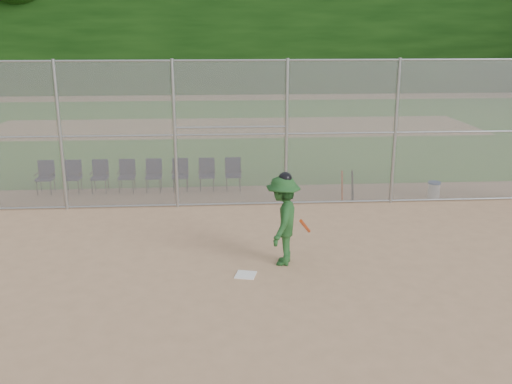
{
  "coord_description": "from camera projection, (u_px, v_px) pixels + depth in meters",
  "views": [
    {
      "loc": [
        -0.88,
        -10.15,
        4.75
      ],
      "look_at": [
        0.0,
        2.5,
        1.1
      ],
      "focal_mm": 40.0,
      "sensor_mm": 36.0,
      "label": 1
    }
  ],
  "objects": [
    {
      "name": "chair_3",
      "position": [
        127.0,
        176.0,
        17.07
      ],
      "size": [
        0.54,
        0.52,
        0.96
      ],
      "primitive_type": null,
      "color": "#0E1234",
      "rests_on": "ground"
    },
    {
      "name": "batter_at_plate",
      "position": [
        283.0,
        220.0,
        11.72
      ],
      "size": [
        1.09,
        1.45,
        1.97
      ],
      "color": "#205022",
      "rests_on": "ground"
    },
    {
      "name": "chair_5",
      "position": [
        180.0,
        175.0,
        17.18
      ],
      "size": [
        0.54,
        0.52,
        0.96
      ],
      "primitive_type": null,
      "color": "#0E1234",
      "rests_on": "ground"
    },
    {
      "name": "grass_strip",
      "position": [
        234.0,
        127.0,
        28.35
      ],
      "size": [
        100.0,
        100.0,
        0.0
      ],
      "primitive_type": "plane",
      "color": "#326E21",
      "rests_on": "ground"
    },
    {
      "name": "ground",
      "position": [
        265.0,
        282.0,
        11.1
      ],
      "size": [
        100.0,
        100.0,
        0.0
      ],
      "primitive_type": "plane",
      "color": "tan",
      "rests_on": "ground"
    },
    {
      "name": "chair_2",
      "position": [
        100.0,
        177.0,
        17.02
      ],
      "size": [
        0.54,
        0.52,
        0.96
      ],
      "primitive_type": null,
      "color": "#0E1234",
      "rests_on": "ground"
    },
    {
      "name": "chair_1",
      "position": [
        72.0,
        177.0,
        16.96
      ],
      "size": [
        0.54,
        0.52,
        0.96
      ],
      "primitive_type": null,
      "color": "#0E1234",
      "rests_on": "ground"
    },
    {
      "name": "treeline",
      "position": [
        232.0,
        13.0,
        28.75
      ],
      "size": [
        81.0,
        60.0,
        11.0
      ],
      "color": "black",
      "rests_on": "ground"
    },
    {
      "name": "backstop_fence",
      "position": [
        250.0,
        132.0,
        15.32
      ],
      "size": [
        16.09,
        0.09,
        4.0
      ],
      "color": "gray",
      "rests_on": "ground"
    },
    {
      "name": "home_plate",
      "position": [
        246.0,
        275.0,
        11.38
      ],
      "size": [
        0.48,
        0.48,
        0.02
      ],
      "primitive_type": "cube",
      "rotation": [
        0.0,
        0.0,
        -0.26
      ],
      "color": "white",
      "rests_on": "ground"
    },
    {
      "name": "chair_4",
      "position": [
        154.0,
        176.0,
        17.12
      ],
      "size": [
        0.54,
        0.52,
        0.96
      ],
      "primitive_type": null,
      "color": "#0E1234",
      "rests_on": "ground"
    },
    {
      "name": "water_cooler",
      "position": [
        434.0,
        189.0,
        16.58
      ],
      "size": [
        0.37,
        0.37,
        0.46
      ],
      "color": "white",
      "rests_on": "ground"
    },
    {
      "name": "spare_bats",
      "position": [
        347.0,
        185.0,
        16.3
      ],
      "size": [
        0.36,
        0.27,
        0.84
      ],
      "color": "#D84C14",
      "rests_on": "ground"
    },
    {
      "name": "chair_7",
      "position": [
        233.0,
        174.0,
        17.28
      ],
      "size": [
        0.54,
        0.52,
        0.96
      ],
      "primitive_type": null,
      "color": "#0E1234",
      "rests_on": "ground"
    },
    {
      "name": "chair_0",
      "position": [
        45.0,
        178.0,
        16.91
      ],
      "size": [
        0.54,
        0.52,
        0.96
      ],
      "primitive_type": null,
      "color": "#0E1234",
      "rests_on": "ground"
    },
    {
      "name": "chair_6",
      "position": [
        207.0,
        175.0,
        17.23
      ],
      "size": [
        0.54,
        0.52,
        0.96
      ],
      "primitive_type": null,
      "color": "#0E1234",
      "rests_on": "ground"
    },
    {
      "name": "dirt_patch_far",
      "position": [
        234.0,
        127.0,
        28.35
      ],
      "size": [
        24.0,
        24.0,
        0.0
      ],
      "primitive_type": "plane",
      "color": "tan",
      "rests_on": "ground"
    }
  ]
}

